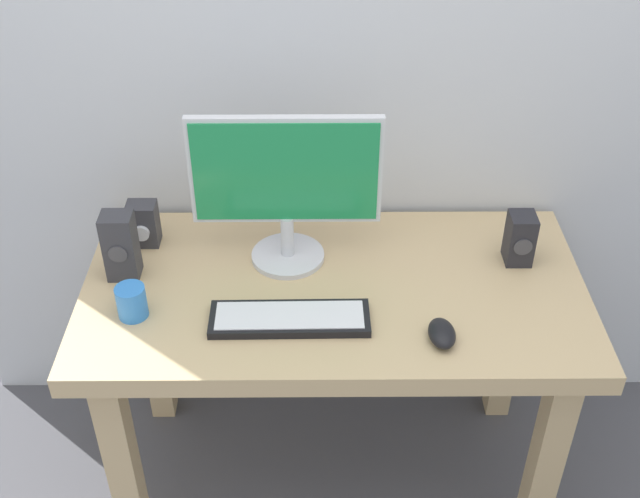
{
  "coord_description": "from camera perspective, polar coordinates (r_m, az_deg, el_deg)",
  "views": [
    {
      "loc": [
        -0.05,
        -1.66,
        2.11
      ],
      "look_at": [
        -0.04,
        0.0,
        0.89
      ],
      "focal_mm": 44.35,
      "sensor_mm": 36.0,
      "label": 1
    }
  ],
  "objects": [
    {
      "name": "ground_plane",
      "position": [
        2.68,
        0.85,
        -15.44
      ],
      "size": [
        6.0,
        6.0,
        0.0
      ],
      "primitive_type": "plane",
      "color": "#4C4C51"
    },
    {
      "name": "speaker_left",
      "position": [
        2.17,
        -14.2,
        0.22
      ],
      "size": [
        0.08,
        0.08,
        0.2
      ],
      "color": "#333338",
      "rests_on": "desk"
    },
    {
      "name": "keyboard_primary",
      "position": [
        2.01,
        -2.2,
        -5.03
      ],
      "size": [
        0.41,
        0.13,
        0.02
      ],
      "color": "black",
      "rests_on": "desk"
    },
    {
      "name": "mouse",
      "position": [
        1.98,
        8.78,
        -6.04
      ],
      "size": [
        0.07,
        0.11,
        0.04
      ],
      "primitive_type": "ellipsoid",
      "rotation": [
        0.0,
        0.0,
        0.05
      ],
      "color": "black",
      "rests_on": "desk"
    },
    {
      "name": "monitor",
      "position": [
        2.1,
        -2.48,
        4.73
      ],
      "size": [
        0.51,
        0.2,
        0.43
      ],
      "color": "silver",
      "rests_on": "desk"
    },
    {
      "name": "coffee_mug",
      "position": [
        2.06,
        -13.44,
        -3.73
      ],
      "size": [
        0.08,
        0.08,
        0.09
      ],
      "primitive_type": "cylinder",
      "color": "#337FD8",
      "rests_on": "desk"
    },
    {
      "name": "audio_controller",
      "position": [
        2.3,
        -12.63,
        1.77
      ],
      "size": [
        0.08,
        0.08,
        0.13
      ],
      "color": "#333338",
      "rests_on": "desk"
    },
    {
      "name": "speaker_right",
      "position": [
        2.24,
        14.23,
        0.74
      ],
      "size": [
        0.07,
        0.08,
        0.15
      ],
      "color": "#232328",
      "rests_on": "desk"
    },
    {
      "name": "desk",
      "position": [
        2.21,
        1.0,
        -4.97
      ],
      "size": [
        1.36,
        0.71,
        0.77
      ],
      "color": "tan",
      "rests_on": "ground_plane"
    }
  ]
}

